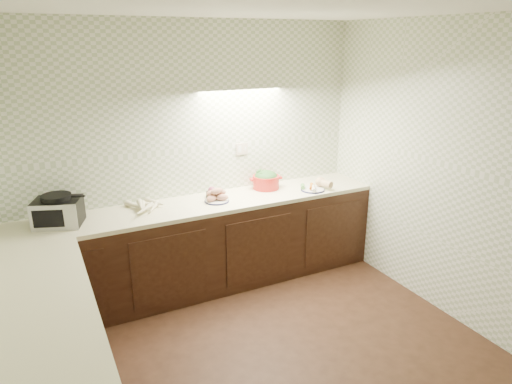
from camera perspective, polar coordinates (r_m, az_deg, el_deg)
name	(u,v)px	position (r m, az deg, el deg)	size (l,w,h in m)	color
room	(282,167)	(2.93, 3.26, 3.13)	(3.60, 3.60, 2.60)	black
counter	(161,302)	(3.75, -11.84, -13.27)	(3.60, 3.60, 0.90)	black
toaster_oven	(58,211)	(4.21, -23.53, -2.18)	(0.45, 0.40, 0.27)	black
parsnip_pile	(141,207)	(4.36, -14.15, -1.78)	(0.38, 0.46, 0.08)	beige
sweet_potato_plate	(217,196)	(4.46, -4.96, -0.56)	(0.24, 0.24, 0.14)	#13133F
onion_bowl	(213,193)	(4.59, -5.38, -0.14)	(0.15, 0.15, 0.11)	black
dutch_oven	(266,180)	(4.83, 1.25, 1.54)	(0.35, 0.33, 0.20)	red
veg_plate	(316,185)	(4.86, 7.48, 0.85)	(0.31, 0.28, 0.12)	#13133F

